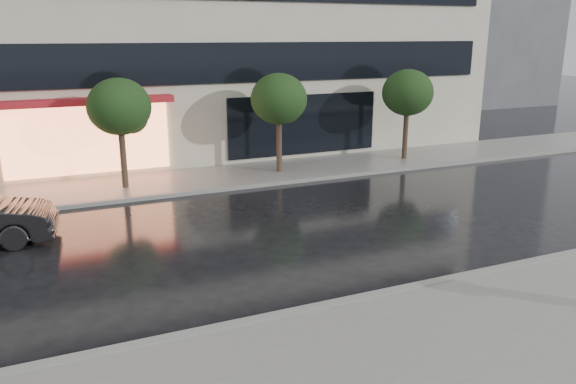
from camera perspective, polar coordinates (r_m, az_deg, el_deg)
ground at (r=12.76m, az=4.23°, el=-9.42°), size 120.00×120.00×0.00m
sidewalk_near at (r=10.33m, az=13.02°, el=-15.96°), size 60.00×4.50×0.12m
sidewalk_far at (r=21.81m, az=-8.44°, el=1.36°), size 60.00×3.50×0.12m
curb_near at (r=11.95m, az=6.52°, el=-10.96°), size 60.00×0.25×0.14m
curb_far at (r=20.18m, az=-7.10°, el=0.26°), size 60.00×0.25×0.14m
bg_building_right at (r=49.55m, az=16.59°, el=18.13°), size 12.00×12.00×16.00m
tree_mid_west at (r=20.51m, az=-16.60°, el=8.11°), size 2.20×2.20×3.99m
tree_mid_east at (r=22.08m, az=-0.82°, el=9.26°), size 2.20×2.20×3.99m
tree_far_east at (r=25.02m, az=12.13°, el=9.68°), size 2.20×2.20×3.99m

